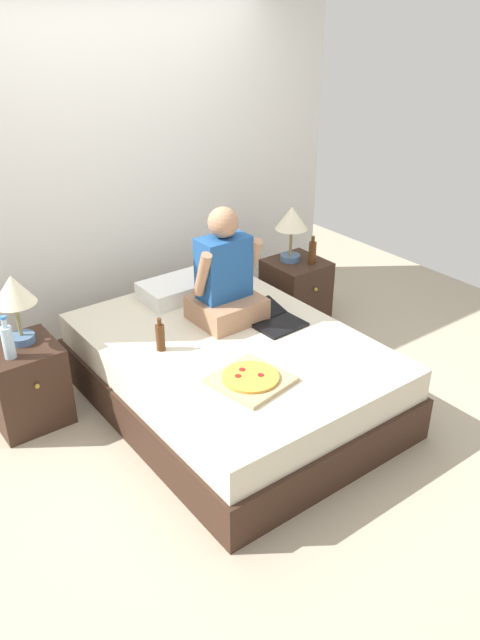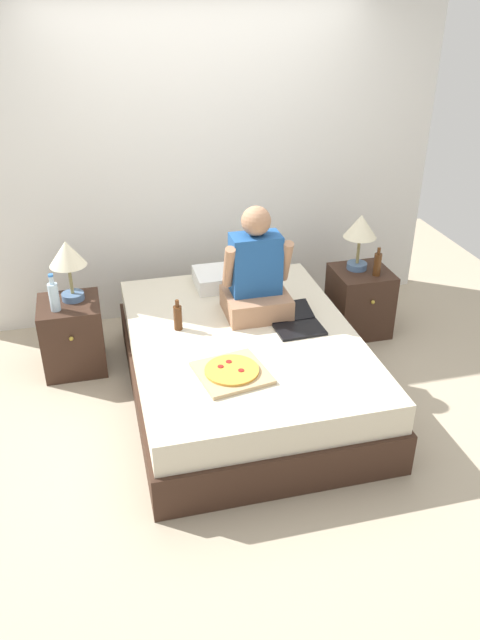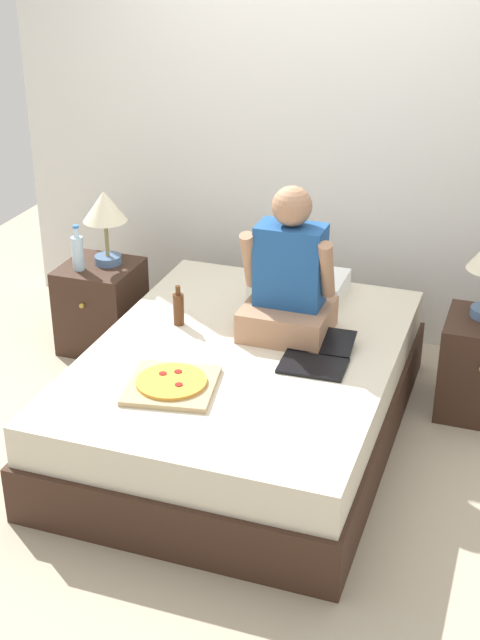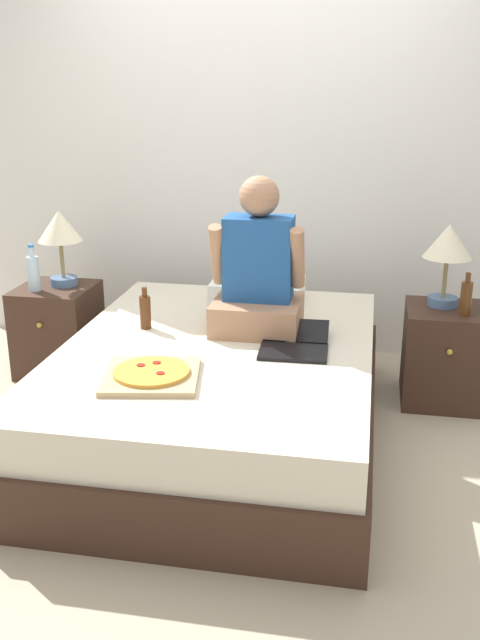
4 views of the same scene
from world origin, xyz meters
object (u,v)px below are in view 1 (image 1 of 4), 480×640
object	(u,v)px
beer_bottle	(312,252)
beer_bottle_on_bed	(160,337)
nightstand_left	(26,384)
nightstand_right	(296,292)
pizza_box	(251,379)
laptop	(274,320)
lamp_on_left_nightstand	(14,295)
lamp_on_right_nightstand	(292,222)
person_seated	(225,280)
water_bottle	(8,341)
bed	(231,373)

from	to	relation	value
beer_bottle	beer_bottle_on_bed	world-z (taller)	beer_bottle
nightstand_left	nightstand_right	size ratio (longest dim) A/B	1.00
nightstand_left	pizza_box	distance (m)	1.47
beer_bottle	nightstand_left	bearing A→B (deg)	177.56
nightstand_left	laptop	xyz separation A→B (m)	(1.51, -0.63, 0.24)
lamp_on_left_nightstand	lamp_on_right_nightstand	size ratio (longest dim) A/B	1.00
lamp_on_left_nightstand	beer_bottle	world-z (taller)	lamp_on_left_nightstand
nightstand_left	person_seated	distance (m)	1.44
lamp_on_left_nightstand	person_seated	world-z (taller)	person_seated
nightstand_left	nightstand_right	xyz separation A→B (m)	(2.27, 0.00, 0.00)
water_bottle	beer_bottle	size ratio (longest dim) A/B	1.20
nightstand_right	beer_bottle_on_bed	xyz separation A→B (m)	(-1.55, -0.48, 0.31)
water_bottle	laptop	size ratio (longest dim) A/B	0.65
beer_bottle	person_seated	bearing A→B (deg)	-165.18
lamp_on_right_nightstand	bed	bearing A→B (deg)	-147.80
person_seated	beer_bottle_on_bed	size ratio (longest dim) A/B	3.55
pizza_box	beer_bottle	bearing A→B (deg)	35.64
nightstand_right	pizza_box	distance (m)	1.74
beer_bottle	laptop	world-z (taller)	beer_bottle
nightstand_right	person_seated	bearing A→B (deg)	-158.95
person_seated	nightstand_right	bearing A→B (deg)	21.05
nightstand_right	lamp_on_right_nightstand	xyz separation A→B (m)	(-0.03, 0.05, 0.60)
lamp_on_right_nightstand	beer_bottle_on_bed	size ratio (longest dim) A/B	2.05
lamp_on_right_nightstand	beer_bottle_on_bed	bearing A→B (deg)	-160.80
beer_bottle	water_bottle	bearing A→B (deg)	179.76
nightstand_left	pizza_box	world-z (taller)	nightstand_left
beer_bottle_on_bed	person_seated	bearing A→B (deg)	10.13
nightstand_left	beer_bottle	distance (m)	2.37
lamp_on_left_nightstand	nightstand_right	size ratio (longest dim) A/B	0.84
water_bottle	lamp_on_right_nightstand	xyz separation A→B (m)	(2.32, 0.14, 0.22)
bed	person_seated	world-z (taller)	person_seated
nightstand_left	beer_bottle_on_bed	distance (m)	0.92
nightstand_left	laptop	bearing A→B (deg)	-22.76
beer_bottle	person_seated	distance (m)	1.10
laptop	water_bottle	bearing A→B (deg)	161.13
person_seated	pizza_box	xyz separation A→B (m)	(-0.34, -0.72, -0.27)
nightstand_right	lamp_on_right_nightstand	world-z (taller)	lamp_on_right_nightstand
bed	beer_bottle	xyz separation A→B (m)	(1.21, 0.55, 0.39)
lamp_on_right_nightstand	beer_bottle	world-z (taller)	lamp_on_right_nightstand
person_seated	lamp_on_right_nightstand	bearing A→B (deg)	24.21
bed	lamp_on_right_nightstand	xyz separation A→B (m)	(1.11, 0.70, 0.62)
water_bottle	beer_bottle	world-z (taller)	water_bottle
nightstand_right	beer_bottle	world-z (taller)	beer_bottle
bed	lamp_on_right_nightstand	bearing A→B (deg)	32.20
beer_bottle	beer_bottle_on_bed	xyz separation A→B (m)	(-1.62, -0.38, -0.05)
lamp_on_right_nightstand	beer_bottle	xyz separation A→B (m)	(0.10, -0.15, -0.23)
pizza_box	water_bottle	bearing A→B (deg)	135.37
bed	lamp_on_left_nightstand	world-z (taller)	lamp_on_left_nightstand
person_seated	beer_bottle	bearing A→B (deg)	14.82
water_bottle	nightstand_left	bearing A→B (deg)	48.35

